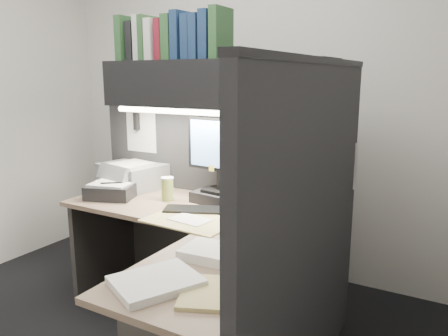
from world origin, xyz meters
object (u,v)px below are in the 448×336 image
Objects in this scene: notebook_stack at (112,191)px; overhead_shelf at (212,84)px; keyboard at (201,210)px; telephone at (291,212)px; monitor at (222,170)px; coffee_cup at (167,190)px; desk at (187,300)px; printer at (134,175)px.

overhead_shelf is at bearing 23.15° from notebook_stack.
telephone is at bearing -7.89° from keyboard.
monitor is 3.78× the size of coffee_cup.
notebook_stack is at bearing -156.85° from overhead_shelf.
desk is 0.91m from coffee_cup.
monitor is 0.31m from keyboard.
desk is 1.11m from notebook_stack.
overhead_shelf reaches higher than printer.
desk is at bearing -67.01° from monitor.
keyboard is (0.06, -0.25, -0.76)m from overhead_shelf.
monitor is 0.40m from coffee_cup.
monitor is 1.25× the size of keyboard.
overhead_shelf is at bearing 80.43° from keyboard.
keyboard is 1.00× the size of printer.
monitor reaches higher than coffee_cup.
keyboard is at bearing -17.74° from coffee_cup.
notebook_stack is at bearing 158.70° from keyboard.
coffee_cup is 0.48m from printer.
monitor is 0.55m from telephone.
overhead_shelf is at bearing 111.79° from desk.
printer is (-0.71, 0.03, -0.68)m from overhead_shelf.
coffee_cup is at bearing 133.11° from desk.
monitor is 0.81m from printer.
coffee_cup reaches higher than notebook_stack.
desk is at bearing -26.71° from notebook_stack.
telephone is at bearing -2.05° from monitor.
notebook_stack is at bearing -160.50° from coffee_cup.
overhead_shelf is 0.76m from coffee_cup.
notebook_stack is (-0.71, -0.03, 0.04)m from keyboard.
notebook_stack is (-0.73, -0.25, -0.18)m from monitor.
printer is (-1.31, 0.13, 0.05)m from telephone.
coffee_cup is (-0.57, 0.61, 0.36)m from desk.
telephone is (0.51, -0.07, -0.18)m from monitor.
telephone is 0.71× the size of notebook_stack.
overhead_shelf is 0.99m from printer.
printer is (-0.80, 0.06, -0.13)m from monitor.
keyboard is at bearing -176.62° from telephone.
desk is at bearing -26.55° from printer.
notebook_stack is (-1.24, -0.18, 0.00)m from telephone.
keyboard is (-0.24, 0.50, 0.30)m from desk.
telephone is 1.32m from printer.
desk is 7.71× the size of telephone.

